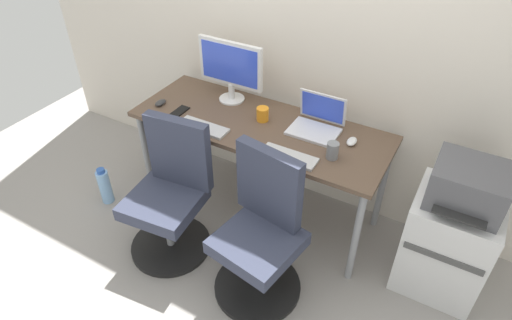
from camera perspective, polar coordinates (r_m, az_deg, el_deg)
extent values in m
plane|color=gray|center=(3.33, 0.43, -6.26)|extent=(5.28, 5.28, 0.00)
cube|color=silver|center=(2.93, 4.55, 17.42)|extent=(4.40, 0.04, 2.60)
cube|color=brown|center=(2.86, 0.50, 4.50)|extent=(1.71, 0.64, 0.03)
cylinder|color=gray|center=(3.32, -14.12, 0.43)|extent=(0.04, 0.04, 0.73)
cylinder|color=gray|center=(2.69, 12.90, -9.88)|extent=(0.04, 0.04, 0.73)
cylinder|color=gray|center=(3.64, -8.61, 4.91)|extent=(0.04, 0.04, 0.73)
cylinder|color=gray|center=(3.08, 16.19, -3.25)|extent=(0.04, 0.04, 0.73)
cylinder|color=black|center=(3.11, -11.02, -10.84)|extent=(0.54, 0.54, 0.03)
cylinder|color=gray|center=(2.98, -11.44, -8.47)|extent=(0.05, 0.05, 0.34)
cube|color=#33384C|center=(2.83, -11.97, -5.44)|extent=(0.48, 0.48, 0.09)
cube|color=#33384C|center=(2.74, -10.01, 1.03)|extent=(0.42, 0.11, 0.48)
cylinder|color=black|center=(2.84, 0.19, -16.14)|extent=(0.54, 0.54, 0.03)
cylinder|color=gray|center=(2.70, 0.20, -13.82)|extent=(0.05, 0.05, 0.34)
cube|color=#33384C|center=(2.53, 0.21, -10.79)|extent=(0.51, 0.51, 0.09)
cube|color=#33384C|center=(2.46, 1.71, -3.33)|extent=(0.43, 0.14, 0.48)
cube|color=silver|center=(2.87, 23.59, -9.91)|extent=(0.47, 0.45, 0.67)
cube|color=#4C4C4C|center=(2.64, 23.23, -11.76)|extent=(0.42, 0.01, 0.04)
cube|color=#515156|center=(2.58, 26.05, -3.03)|extent=(0.38, 0.34, 0.24)
cube|color=#262626|center=(2.46, 25.01, -6.77)|extent=(0.27, 0.06, 0.01)
cylinder|color=#8CBFF2|center=(3.49, -19.14, -3.33)|extent=(0.09, 0.09, 0.28)
cylinder|color=#2D59B2|center=(3.39, -19.67, -1.35)|extent=(0.06, 0.06, 0.03)
cylinder|color=silver|center=(3.13, -3.17, 8.01)|extent=(0.18, 0.18, 0.01)
cylinder|color=silver|center=(3.10, -3.21, 8.99)|extent=(0.04, 0.04, 0.11)
cube|color=silver|center=(3.00, -3.35, 12.50)|extent=(0.48, 0.03, 0.31)
cube|color=blue|center=(2.99, -3.53, 12.38)|extent=(0.43, 0.00, 0.26)
cube|color=silver|center=(2.79, 7.52, 3.69)|extent=(0.31, 0.22, 0.02)
cube|color=silver|center=(2.83, 8.73, 6.82)|extent=(0.31, 0.04, 0.21)
cube|color=blue|center=(2.82, 8.68, 6.78)|extent=(0.28, 0.03, 0.18)
cube|color=#B7B7B7|center=(2.83, -6.95, 4.27)|extent=(0.34, 0.12, 0.02)
cube|color=#B7B7B7|center=(2.56, 4.31, 0.48)|extent=(0.34, 0.12, 0.02)
ellipsoid|color=#2D2D2D|center=(3.13, -12.39, 7.34)|extent=(0.06, 0.10, 0.03)
ellipsoid|color=silver|center=(2.73, 12.42, 2.39)|extent=(0.06, 0.10, 0.03)
cylinder|color=orange|center=(2.87, 0.86, 6.02)|extent=(0.08, 0.08, 0.09)
cylinder|color=slate|center=(2.56, 9.98, 1.22)|extent=(0.07, 0.07, 0.10)
cube|color=black|center=(3.02, -9.95, 6.29)|extent=(0.07, 0.14, 0.01)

